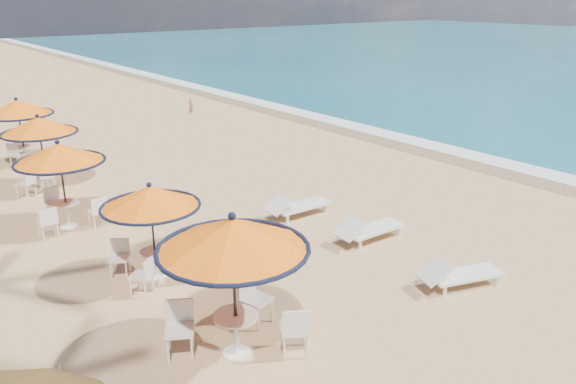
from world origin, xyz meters
The scene contains 12 objects.
ground centered at (0.00, 0.00, 0.00)m, with size 160.00×160.00×0.00m, color tan.
foam_strip centered at (9.30, 10.00, 0.00)m, with size 1.20×140.00×0.04m, color white.
wetsand_band centered at (8.40, 10.00, 0.00)m, with size 1.40×140.00×0.02m, color olive.
station_0 centered at (-4.83, -0.23, 1.96)m, with size 2.57×2.57×2.68m.
station_1 centered at (-4.76, 3.18, 1.64)m, with size 2.15×2.15×2.24m.
station_2 centered at (-5.32, 7.32, 1.77)m, with size 2.32×2.32×2.42m.
station_3 centered at (-4.86, 10.98, 1.78)m, with size 2.34×2.41×2.44m.
station_4 centered at (-4.67, 14.14, 1.92)m, with size 2.41×2.41×2.52m.
lounger_near centered at (0.16, -1.21, 0.32)m, with size 1.98×1.17×0.68m.
lounger_mid centered at (0.37, 1.66, 0.33)m, with size 2.01×0.70×0.71m.
lounger_far centered at (-0.01, 4.07, 0.33)m, with size 2.01×0.70×0.71m.
person centered at (4.75, 18.75, 0.42)m, with size 0.30×0.20×0.83m, color #96634C.
Camera 1 is at (-9.32, -7.37, 5.98)m, focal length 35.00 mm.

